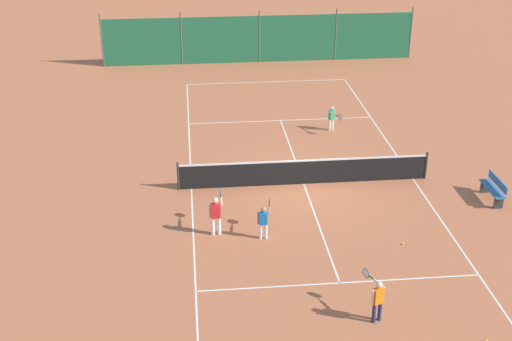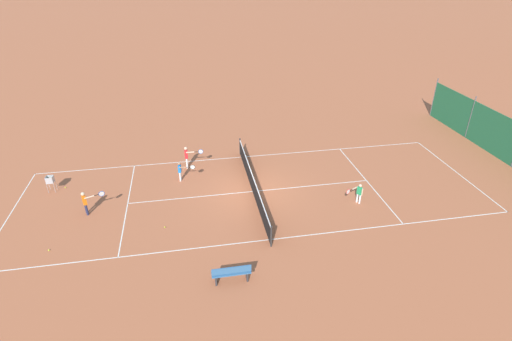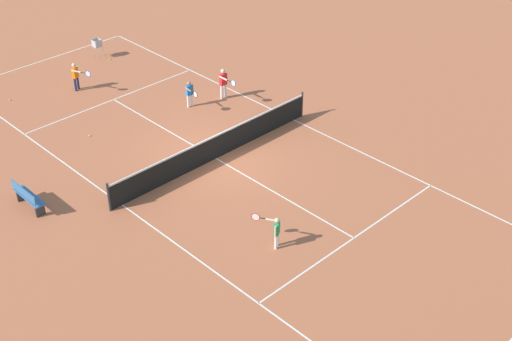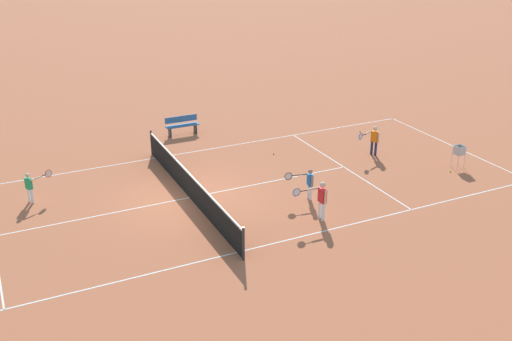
{
  "view_description": "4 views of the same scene",
  "coord_description": "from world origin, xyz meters",
  "px_view_note": "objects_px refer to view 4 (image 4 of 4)",
  "views": [
    {
      "loc": [
        -4.09,
        -23.04,
        11.58
      ],
      "look_at": [
        -1.86,
        -1.08,
        1.13
      ],
      "focal_mm": 50.0,
      "sensor_mm": 36.0,
      "label": 1
    },
    {
      "loc": [
        17.69,
        -3.06,
        11.12
      ],
      "look_at": [
        0.37,
        0.11,
        1.46
      ],
      "focal_mm": 28.0,
      "sensor_mm": 36.0,
      "label": 2
    },
    {
      "loc": [
        14.12,
        16.61,
        13.71
      ],
      "look_at": [
        0.19,
        2.28,
        0.64
      ],
      "focal_mm": 50.0,
      "sensor_mm": 36.0,
      "label": 3
    },
    {
      "loc": [
        -18.03,
        6.05,
        9.11
      ],
      "look_at": [
        -0.64,
        -2.27,
        0.86
      ],
      "focal_mm": 42.0,
      "sensor_mm": 36.0,
      "label": 4
    }
  ],
  "objects_px": {
    "tennis_ball_far_corner": "(274,154)",
    "courtside_bench": "(182,125)",
    "player_near_service": "(308,182)",
    "ball_hopper": "(459,152)",
    "tennis_net": "(189,185)",
    "player_far_service": "(321,198)",
    "player_far_baseline": "(31,185)",
    "tennis_ball_by_net_right": "(450,171)",
    "tennis_ball_mid_court": "(360,131)",
    "player_near_baseline": "(374,139)"
  },
  "relations": [
    {
      "from": "tennis_net",
      "to": "player_far_service",
      "type": "distance_m",
      "value": 4.7
    },
    {
      "from": "player_near_service",
      "to": "player_near_baseline",
      "type": "xyz_separation_m",
      "value": [
        2.46,
        -4.5,
        0.06
      ]
    },
    {
      "from": "player_near_service",
      "to": "courtside_bench",
      "type": "relative_size",
      "value": 0.75
    },
    {
      "from": "tennis_ball_by_net_right",
      "to": "tennis_ball_mid_court",
      "type": "xyz_separation_m",
      "value": [
        5.31,
        0.51,
        0.0
      ]
    },
    {
      "from": "tennis_ball_by_net_right",
      "to": "tennis_ball_mid_court",
      "type": "bearing_deg",
      "value": 5.47
    },
    {
      "from": "tennis_ball_mid_court",
      "to": "player_far_service",
      "type": "bearing_deg",
      "value": 137.0
    },
    {
      "from": "ball_hopper",
      "to": "player_near_service",
      "type": "bearing_deg",
      "value": 89.47
    },
    {
      "from": "ball_hopper",
      "to": "courtside_bench",
      "type": "xyz_separation_m",
      "value": [
        8.29,
        8.46,
        -0.2
      ]
    },
    {
      "from": "tennis_ball_far_corner",
      "to": "courtside_bench",
      "type": "bearing_deg",
      "value": 33.18
    },
    {
      "from": "player_near_service",
      "to": "ball_hopper",
      "type": "xyz_separation_m",
      "value": [
        -0.06,
        -6.73,
        -0.0
      ]
    },
    {
      "from": "player_far_service",
      "to": "tennis_ball_by_net_right",
      "type": "height_order",
      "value": "player_far_service"
    },
    {
      "from": "ball_hopper",
      "to": "tennis_ball_mid_court",
      "type": "bearing_deg",
      "value": 11.86
    },
    {
      "from": "tennis_net",
      "to": "player_far_service",
      "type": "relative_size",
      "value": 6.96
    },
    {
      "from": "tennis_ball_far_corner",
      "to": "tennis_ball_by_net_right",
      "type": "height_order",
      "value": "same"
    },
    {
      "from": "player_near_service",
      "to": "courtside_bench",
      "type": "xyz_separation_m",
      "value": [
        8.23,
        1.74,
        -0.21
      ]
    },
    {
      "from": "player_near_baseline",
      "to": "tennis_ball_mid_court",
      "type": "xyz_separation_m",
      "value": [
        2.56,
        -1.16,
        -0.68
      ]
    },
    {
      "from": "tennis_ball_mid_court",
      "to": "ball_hopper",
      "type": "xyz_separation_m",
      "value": [
        -5.08,
        -1.07,
        0.62
      ]
    },
    {
      "from": "player_near_baseline",
      "to": "ball_hopper",
      "type": "xyz_separation_m",
      "value": [
        -2.52,
        -2.23,
        -0.06
      ]
    },
    {
      "from": "player_far_baseline",
      "to": "tennis_ball_far_corner",
      "type": "bearing_deg",
      "value": -87.87
    },
    {
      "from": "player_near_baseline",
      "to": "tennis_ball_far_corner",
      "type": "distance_m",
      "value": 4.13
    },
    {
      "from": "player_near_service",
      "to": "player_near_baseline",
      "type": "height_order",
      "value": "player_near_baseline"
    },
    {
      "from": "player_near_baseline",
      "to": "player_near_service",
      "type": "bearing_deg",
      "value": 118.64
    },
    {
      "from": "tennis_ball_far_corner",
      "to": "ball_hopper",
      "type": "xyz_separation_m",
      "value": [
        -4.33,
        -5.88,
        0.62
      ]
    },
    {
      "from": "player_far_service",
      "to": "tennis_ball_mid_court",
      "type": "height_order",
      "value": "player_far_service"
    },
    {
      "from": "player_near_service",
      "to": "tennis_ball_by_net_right",
      "type": "height_order",
      "value": "player_near_service"
    },
    {
      "from": "tennis_ball_by_net_right",
      "to": "tennis_ball_mid_court",
      "type": "distance_m",
      "value": 5.33
    },
    {
      "from": "player_far_baseline",
      "to": "tennis_ball_by_net_right",
      "type": "relative_size",
      "value": 16.45
    },
    {
      "from": "tennis_ball_mid_court",
      "to": "ball_hopper",
      "type": "relative_size",
      "value": 0.07
    },
    {
      "from": "player_near_service",
      "to": "player_near_baseline",
      "type": "distance_m",
      "value": 5.13
    },
    {
      "from": "player_near_service",
      "to": "tennis_ball_far_corner",
      "type": "relative_size",
      "value": 16.99
    },
    {
      "from": "player_near_service",
      "to": "tennis_ball_mid_court",
      "type": "height_order",
      "value": "player_near_service"
    },
    {
      "from": "tennis_ball_by_net_right",
      "to": "tennis_ball_mid_court",
      "type": "height_order",
      "value": "same"
    },
    {
      "from": "player_near_baseline",
      "to": "player_far_baseline",
      "type": "relative_size",
      "value": 1.13
    },
    {
      "from": "tennis_ball_far_corner",
      "to": "ball_hopper",
      "type": "relative_size",
      "value": 0.07
    },
    {
      "from": "player_far_baseline",
      "to": "courtside_bench",
      "type": "bearing_deg",
      "value": -58.09
    },
    {
      "from": "tennis_net",
      "to": "tennis_ball_mid_court",
      "type": "bearing_deg",
      "value": -71.41
    },
    {
      "from": "tennis_net",
      "to": "tennis_ball_far_corner",
      "type": "relative_size",
      "value": 139.09
    },
    {
      "from": "player_near_service",
      "to": "player_far_service",
      "type": "height_order",
      "value": "player_far_service"
    },
    {
      "from": "tennis_ball_far_corner",
      "to": "player_near_service",
      "type": "bearing_deg",
      "value": 168.73
    },
    {
      "from": "tennis_ball_mid_court",
      "to": "tennis_ball_by_net_right",
      "type": "bearing_deg",
      "value": -174.53
    },
    {
      "from": "player_far_baseline",
      "to": "player_far_service",
      "type": "distance_m",
      "value": 9.87
    },
    {
      "from": "tennis_net",
      "to": "tennis_ball_by_net_right",
      "type": "bearing_deg",
      "value": -102.44
    },
    {
      "from": "tennis_ball_far_corner",
      "to": "courtside_bench",
      "type": "distance_m",
      "value": 4.75
    },
    {
      "from": "player_near_service",
      "to": "player_far_service",
      "type": "bearing_deg",
      "value": 164.86
    },
    {
      "from": "tennis_net",
      "to": "tennis_ball_far_corner",
      "type": "xyz_separation_m",
      "value": [
        2.39,
        -4.52,
        -0.47
      ]
    },
    {
      "from": "tennis_ball_far_corner",
      "to": "tennis_ball_mid_court",
      "type": "bearing_deg",
      "value": -81.12
    },
    {
      "from": "player_far_baseline",
      "to": "tennis_ball_mid_court",
      "type": "bearing_deg",
      "value": -85.59
    },
    {
      "from": "tennis_net",
      "to": "tennis_ball_mid_court",
      "type": "height_order",
      "value": "tennis_net"
    },
    {
      "from": "tennis_ball_mid_court",
      "to": "ball_hopper",
      "type": "bearing_deg",
      "value": -168.14
    },
    {
      "from": "tennis_ball_mid_court",
      "to": "courtside_bench",
      "type": "relative_size",
      "value": 0.04
    }
  ]
}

